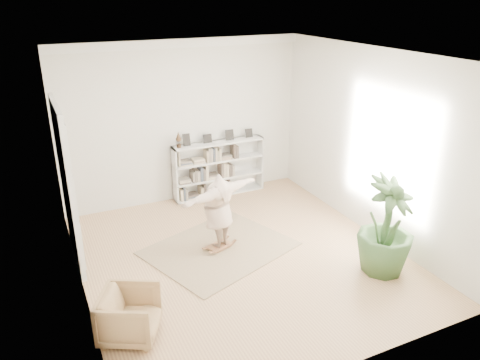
# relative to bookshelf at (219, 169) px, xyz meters

# --- Properties ---
(floor) EXTENTS (6.00, 6.00, 0.00)m
(floor) POSITION_rel_bookshelf_xyz_m (-0.74, -2.82, -0.64)
(floor) COLOR #A87956
(floor) RESTS_ON ground
(room_shell) EXTENTS (6.00, 6.00, 6.00)m
(room_shell) POSITION_rel_bookshelf_xyz_m (-0.74, 0.12, 2.87)
(room_shell) COLOR silver
(room_shell) RESTS_ON floor
(doors) EXTENTS (0.09, 1.78, 2.92)m
(doors) POSITION_rel_bookshelf_xyz_m (-3.45, -1.52, 0.76)
(doors) COLOR white
(doors) RESTS_ON floor
(bookshelf) EXTENTS (2.20, 0.35, 1.64)m
(bookshelf) POSITION_rel_bookshelf_xyz_m (0.00, 0.00, 0.00)
(bookshelf) COLOR silver
(bookshelf) RESTS_ON floor
(armchair) EXTENTS (1.04, 1.04, 0.71)m
(armchair) POSITION_rel_bookshelf_xyz_m (-3.04, -4.05, -0.28)
(armchair) COLOR tan
(armchair) RESTS_ON floor
(rug) EXTENTS (3.03, 2.73, 0.02)m
(rug) POSITION_rel_bookshelf_xyz_m (-0.99, -2.37, -0.63)
(rug) COLOR tan
(rug) RESTS_ON floor
(rocker_board) EXTENTS (0.52, 0.41, 0.10)m
(rocker_board) POSITION_rel_bookshelf_xyz_m (-0.99, -2.37, -0.57)
(rocker_board) COLOR brown
(rocker_board) RESTS_ON rug
(person) EXTENTS (1.82, 1.05, 1.43)m
(person) POSITION_rel_bookshelf_xyz_m (-0.99, -2.37, 0.20)
(person) COLOR #CAAC97
(person) RESTS_ON rocker_board
(houseplant) EXTENTS (1.26, 1.26, 1.71)m
(houseplant) POSITION_rel_bookshelf_xyz_m (1.28, -4.24, 0.22)
(houseplant) COLOR #35562B
(houseplant) RESTS_ON floor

